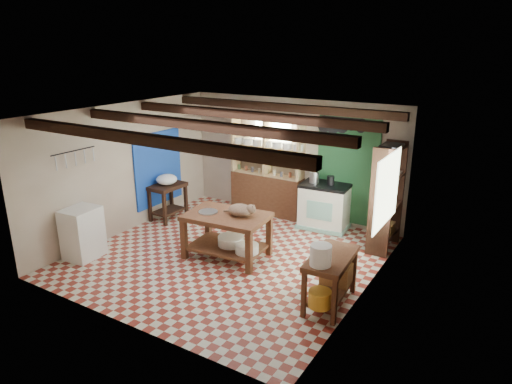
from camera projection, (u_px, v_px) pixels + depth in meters
The scene contains 30 objects.
floor at pixel (229, 256), 8.32m from camera, with size 5.00×5.00×0.02m, color maroon.
ceiling at pixel (227, 113), 7.51m from camera, with size 5.00×5.00×0.02m, color #424347.
wall_back at pixel (293, 159), 9.95m from camera, with size 5.00×0.04×2.60m, color #BFAD9A.
wall_front at pixel (118, 237), 5.88m from camera, with size 5.00×0.04×2.60m, color #BFAD9A.
wall_left at pixel (126, 168), 9.15m from camera, with size 0.04×5.00×2.60m, color #BFAD9A.
wall_right at pixel (368, 214), 6.68m from camera, with size 0.04×5.00×2.60m, color #BFAD9A.
ceiling_beams at pixel (227, 120), 7.55m from camera, with size 5.00×3.80×0.15m, color black.
blue_wall_patch at pixel (158, 168), 9.93m from camera, with size 0.04×1.40×1.60m, color #1844B4.
green_wall_patch at pixel (347, 169), 9.32m from camera, with size 1.30×0.04×2.30m, color #1F4F2A.
window_back at pixel (273, 138), 10.05m from camera, with size 0.90×0.02×0.80m, color silver.
window_right at pixel (387, 190), 7.47m from camera, with size 0.02×1.30×1.20m, color silver.
utensil_rail at pixel (74, 158), 8.00m from camera, with size 0.06×0.90×0.28m, color black.
pot_rack at pixel (342, 127), 8.69m from camera, with size 0.86×0.12×0.36m, color black.
shelving_unit at pixel (267, 166), 10.12m from camera, with size 1.70×0.34×2.20m, color #D8B37D.
tall_rack at pixel (387, 198), 8.34m from camera, with size 0.40×0.86×2.00m, color black.
work_table at pixel (227, 236), 8.17m from camera, with size 1.44×0.96×0.81m, color brown.
stove at pixel (324, 206), 9.46m from camera, with size 0.98×0.66×0.96m, color #EFE5CF.
prep_table at pixel (168, 202), 9.97m from camera, with size 0.54×0.78×0.79m, color black.
white_cabinet at pixel (82, 233), 8.14m from camera, with size 0.51×0.62×0.93m, color white.
right_counter at pixel (330, 280), 6.66m from camera, with size 0.55×1.09×0.78m, color brown.
cat at pixel (240, 210), 7.95m from camera, with size 0.46×0.35×0.21m, color #85634D.
steel_tray at pixel (208, 212), 8.15m from camera, with size 0.34×0.34×0.02m, color #B8BAC1.
basin_large at pixel (231, 241), 8.23m from camera, with size 0.47×0.47×0.16m, color white.
basin_small at pixel (247, 248), 7.94m from camera, with size 0.41×0.41×0.15m, color white.
kettle_left at pixel (314, 177), 9.38m from camera, with size 0.20×0.20×0.23m, color #B8BAC1.
kettle_right at pixel (331, 180), 9.24m from camera, with size 0.15×0.15×0.19m, color black.
enamel_bowl at pixel (167, 179), 9.81m from camera, with size 0.45×0.45×0.22m, color white.
white_bucket at pixel (321, 255), 6.22m from camera, with size 0.30×0.30×0.30m, color white.
wicker_basket at pixel (336, 273), 6.93m from camera, with size 0.43×0.35×0.30m, color #AE7D46.
yellow_tub at pixel (320, 298), 6.30m from camera, with size 0.32×0.32×0.24m, color orange.
Camera 1 is at (4.34, -6.20, 3.67)m, focal length 32.00 mm.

